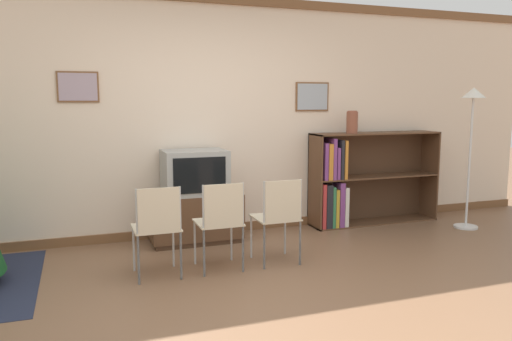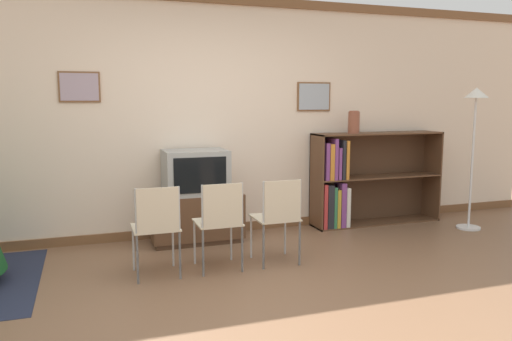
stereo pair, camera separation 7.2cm
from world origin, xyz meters
TOP-DOWN VIEW (x-y plane):
  - ground_plane at (0.00, 0.00)m, footprint 24.00×24.00m
  - wall_back at (0.00, 2.19)m, footprint 9.07×0.11m
  - tv_console at (-0.20, 1.87)m, footprint 0.98×0.50m
  - television at (-0.20, 1.87)m, footprint 0.68×0.48m
  - folding_chair_left at (-0.76, 0.85)m, footprint 0.40×0.40m
  - folding_chair_center at (-0.20, 0.85)m, footprint 0.40×0.40m
  - folding_chair_right at (0.37, 0.85)m, footprint 0.40×0.40m
  - bookshelf at (1.80, 1.96)m, footprint 1.69×0.36m
  - vase at (1.75, 1.90)m, footprint 0.14×0.14m
  - standing_lamp at (3.03, 1.33)m, footprint 0.28×0.28m

SIDE VIEW (x-z plane):
  - ground_plane at x=0.00m, z-range 0.00..0.00m
  - tv_console at x=-0.20m, z-range 0.00..0.53m
  - folding_chair_left at x=-0.76m, z-range 0.06..0.88m
  - folding_chair_center at x=-0.20m, z-range 0.06..0.88m
  - folding_chair_right at x=0.37m, z-range 0.06..0.88m
  - bookshelf at x=1.80m, z-range -0.04..1.11m
  - television at x=-0.20m, z-range 0.53..1.01m
  - vase at x=1.75m, z-range 1.15..1.42m
  - standing_lamp at x=3.03m, z-range 0.45..2.14m
  - wall_back at x=0.00m, z-range 0.00..2.70m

